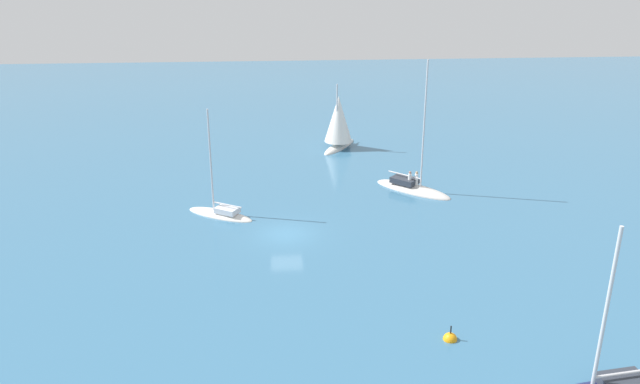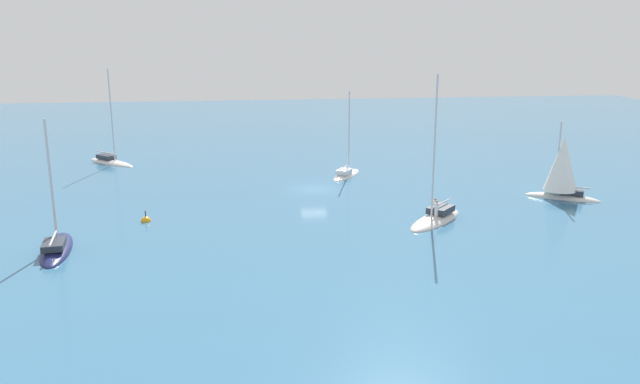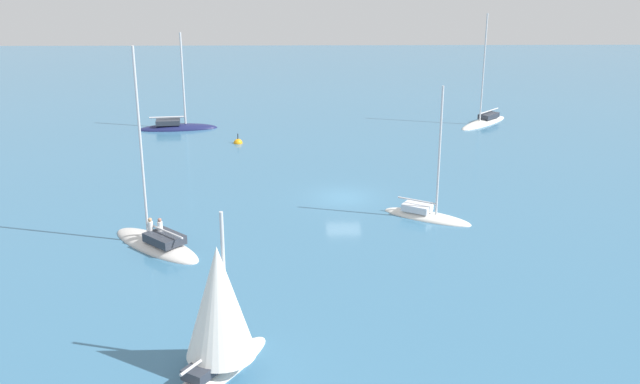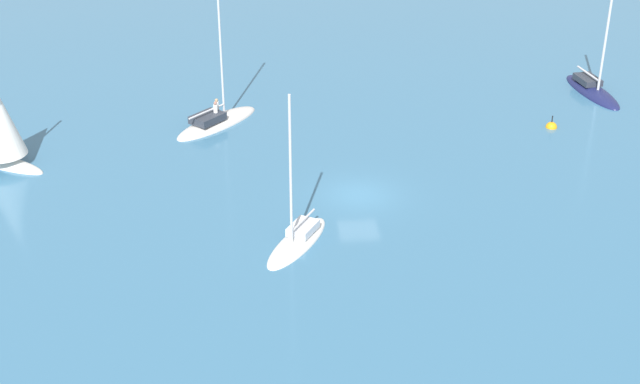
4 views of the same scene
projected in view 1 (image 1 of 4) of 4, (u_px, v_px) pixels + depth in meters
ground_plane at (286, 234)px, 49.93m from camera, size 160.00×160.00×0.00m
ketch_1 at (339, 124)px, 70.24m from camera, size 6.51×4.81×7.68m
sailboat at (412, 188)px, 58.84m from camera, size 6.91×7.17×12.53m
ketch_2 at (221, 213)px, 53.35m from camera, size 4.66×6.20×9.34m
channel_buoy at (450, 339)px, 36.62m from camera, size 0.81×0.81×1.30m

